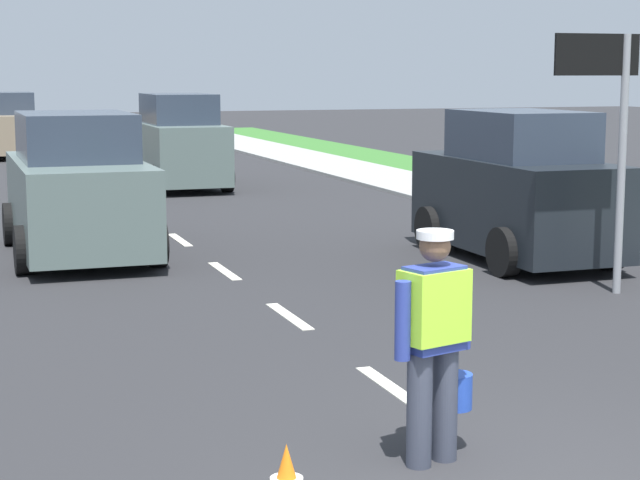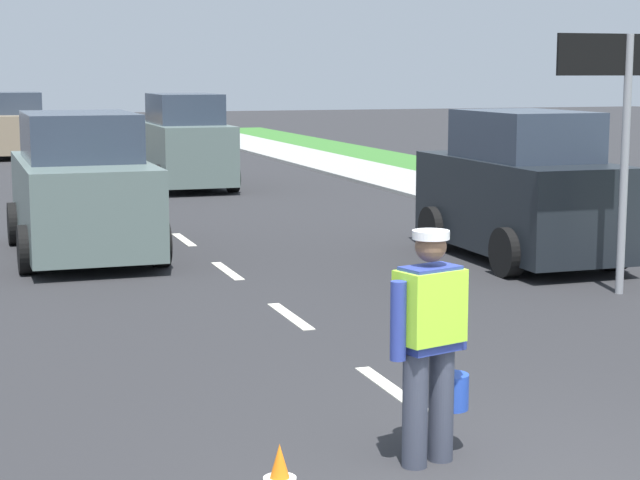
% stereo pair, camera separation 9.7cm
% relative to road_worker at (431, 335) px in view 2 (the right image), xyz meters
% --- Properties ---
extents(ground_plane, '(96.00, 96.00, 0.00)m').
position_rel_road_worker_xyz_m(ground_plane, '(0.43, 20.08, -0.93)').
color(ground_plane, '#28282B').
extents(sidewalk_right, '(2.40, 72.00, 0.14)m').
position_rel_road_worker_xyz_m(sidewalk_right, '(7.63, 9.08, -0.93)').
color(sidewalk_right, '#9E9E99').
rests_on(sidewalk_right, ground).
extents(lane_center_line, '(0.14, 46.40, 0.01)m').
position_rel_road_worker_xyz_m(lane_center_line, '(0.43, 24.28, -0.93)').
color(lane_center_line, silver).
rests_on(lane_center_line, ground).
extents(road_worker, '(0.71, 0.51, 1.67)m').
position_rel_road_worker_xyz_m(road_worker, '(0.00, 0.00, 0.00)').
color(road_worker, '#383D4C').
rests_on(road_worker, ground).
extents(lane_direction_sign, '(1.16, 0.11, 3.20)m').
position_rel_road_worker_xyz_m(lane_direction_sign, '(4.48, 4.73, 1.48)').
color(lane_direction_sign, gray).
rests_on(lane_direction_sign, ground).
extents(car_outgoing_far, '(1.93, 4.14, 2.23)m').
position_rel_road_worker_xyz_m(car_outgoing_far, '(2.11, 18.85, 0.11)').
color(car_outgoing_far, slate).
rests_on(car_outgoing_far, ground).
extents(car_oncoming_lead, '(2.07, 4.38, 2.14)m').
position_rel_road_worker_xyz_m(car_oncoming_lead, '(-1.30, 9.83, 0.07)').
color(car_oncoming_lead, slate).
rests_on(car_oncoming_lead, ground).
extents(car_parked_curbside, '(1.88, 3.87, 2.19)m').
position_rel_road_worker_xyz_m(car_parked_curbside, '(4.73, 7.32, 0.08)').
color(car_parked_curbside, black).
rests_on(car_parked_curbside, ground).
extents(car_oncoming_third, '(2.00, 3.86, 2.09)m').
position_rel_road_worker_xyz_m(car_oncoming_third, '(-1.14, 29.87, 0.04)').
color(car_oncoming_third, gray).
rests_on(car_oncoming_third, ground).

